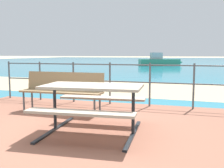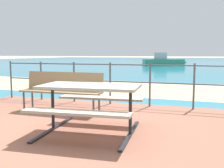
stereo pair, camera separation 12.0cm
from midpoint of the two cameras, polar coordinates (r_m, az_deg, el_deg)
The scene contains 8 objects.
ground_plane at distance 4.41m, azimuth -10.94°, elevation -10.59°, with size 240.00×240.00×0.00m, color beige.
patio_paving at distance 4.40m, azimuth -10.95°, elevation -10.22°, with size 6.40×5.20×0.06m, color #935B47.
sea_water at distance 43.77m, azimuth 14.85°, elevation 4.69°, with size 90.00×90.00×0.01m, color teal.
beach_strip at distance 9.97m, azimuth 5.58°, elevation -0.86°, with size 54.00×4.43×0.01m, color tan.
picnic_table at distance 4.10m, azimuth -5.08°, elevation -2.67°, with size 1.63×1.58×0.75m.
park_bench at distance 5.67m, azimuth -11.28°, elevation -0.78°, with size 1.79×0.42×0.84m.
railing_fence at distance 6.43m, azimuth -1.00°, elevation 1.21°, with size 5.94×0.04×1.02m.
boat_near at distance 28.74m, azimuth 10.18°, elevation 4.83°, with size 4.75×2.99×1.41m.
Camera 1 is at (1.97, -3.72, 1.30)m, focal length 42.11 mm.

